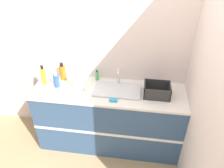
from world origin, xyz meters
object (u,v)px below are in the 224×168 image
object	(u,v)px
soap_dispenser	(97,76)
bottle_yellow	(44,76)
bottle_amber	(63,72)
paper_towel_roll	(78,80)
sink	(117,89)
dish_rack	(157,91)
bottle_blue	(56,81)

from	to	relation	value
soap_dispenser	bottle_yellow	bearing A→B (deg)	-164.51
bottle_amber	bottle_yellow	bearing A→B (deg)	-144.53
paper_towel_roll	soap_dispenser	distance (m)	0.30
bottle_yellow	bottle_amber	size ratio (longest dim) A/B	1.11
paper_towel_roll	bottle_yellow	bearing A→B (deg)	174.08
sink	bottle_amber	world-z (taller)	bottle_amber
dish_rack	soap_dispenser	world-z (taller)	soap_dispenser
paper_towel_roll	bottle_amber	bearing A→B (deg)	144.81
bottle_amber	bottle_blue	bearing A→B (deg)	-96.55
bottle_blue	sink	bearing A→B (deg)	1.84
soap_dispenser	dish_rack	bearing A→B (deg)	-16.03
bottle_yellow	soap_dispenser	distance (m)	0.68
sink	paper_towel_roll	xyz separation A→B (m)	(-0.47, -0.03, 0.12)
paper_towel_roll	soap_dispenser	xyz separation A→B (m)	(0.18, 0.23, -0.07)
paper_towel_roll	dish_rack	size ratio (longest dim) A/B	0.87
sink	dish_rack	distance (m)	0.48
sink	soap_dispenser	bearing A→B (deg)	146.56
sink	soap_dispenser	distance (m)	0.35
bottle_amber	bottle_blue	size ratio (longest dim) A/B	1.17
dish_rack	sink	bearing A→B (deg)	176.73
sink	paper_towel_roll	world-z (taller)	paper_towel_roll
bottle_blue	soap_dispenser	distance (m)	0.52
sink	dish_rack	world-z (taller)	sink
bottle_yellow	soap_dispenser	xyz separation A→B (m)	(0.65, 0.18, -0.05)
bottle_amber	bottle_blue	world-z (taller)	bottle_amber
dish_rack	bottle_amber	bearing A→B (deg)	171.50
bottle_blue	soap_dispenser	bearing A→B (deg)	24.82
bottle_amber	soap_dispenser	size ratio (longest dim) A/B	1.56
bottle_yellow	bottle_blue	size ratio (longest dim) A/B	1.31
sink	paper_towel_roll	bearing A→B (deg)	-175.78
dish_rack	bottle_yellow	distance (m)	1.42
sink	soap_dispenser	world-z (taller)	sink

